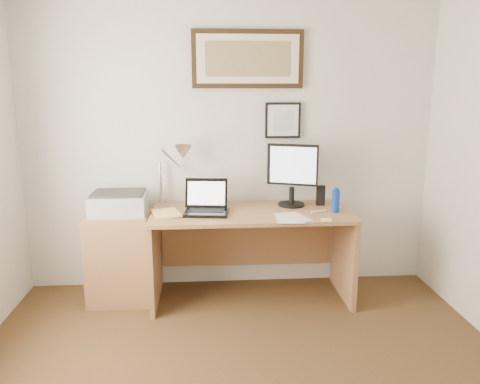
{
  "coord_description": "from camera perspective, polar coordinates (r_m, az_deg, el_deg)",
  "views": [
    {
      "loc": [
        -0.2,
        -1.98,
        1.72
      ],
      "look_at": [
        0.05,
        1.43,
        0.96
      ],
      "focal_mm": 35.0,
      "sensor_mm": 36.0,
      "label": 1
    }
  ],
  "objects": [
    {
      "name": "laptop",
      "position": [
        3.72,
        -4.1,
        -1.65
      ],
      "size": [
        0.37,
        0.33,
        0.26
      ],
      "color": "black",
      "rests_on": "desk"
    },
    {
      "name": "bottle_cap",
      "position": [
        3.76,
        11.65,
        0.37
      ],
      "size": [
        0.03,
        0.03,
        0.02
      ],
      "primitive_type": "cylinder",
      "color": "#0C35A6",
      "rests_on": "water_bottle"
    },
    {
      "name": "water_bottle",
      "position": [
        3.79,
        11.58,
        -1.11
      ],
      "size": [
        0.06,
        0.06,
        0.18
      ],
      "primitive_type": "cylinder",
      "color": "#0C35A6",
      "rests_on": "desk"
    },
    {
      "name": "picture_large",
      "position": [
        3.98,
        0.96,
        15.9
      ],
      "size": [
        0.92,
        0.04,
        0.47
      ],
      "color": "black",
      "rests_on": "wall_back"
    },
    {
      "name": "sticky_pad",
      "position": [
        3.55,
        10.45,
        -3.37
      ],
      "size": [
        0.09,
        0.09,
        0.01
      ],
      "primitive_type": "cube",
      "rotation": [
        0.0,
        0.0,
        -0.15
      ],
      "color": "#F5F274",
      "rests_on": "desk"
    },
    {
      "name": "speaker",
      "position": [
        4.01,
        9.79,
        -0.4
      ],
      "size": [
        0.08,
        0.08,
        0.16
      ],
      "primitive_type": "cube",
      "rotation": [
        0.0,
        0.0,
        -0.18
      ],
      "color": "black",
      "rests_on": "desk"
    },
    {
      "name": "marker_pen",
      "position": [
        3.78,
        9.59,
        -2.34
      ],
      "size": [
        0.14,
        0.06,
        0.02
      ],
      "primitive_type": "cylinder",
      "rotation": [
        0.0,
        1.57,
        0.35
      ],
      "color": "white",
      "rests_on": "desk"
    },
    {
      "name": "picture_small",
      "position": [
        4.02,
        5.25,
        8.69
      ],
      "size": [
        0.3,
        0.03,
        0.3
      ],
      "color": "black",
      "rests_on": "wall_back"
    },
    {
      "name": "side_cabinet",
      "position": [
        3.97,
        -14.44,
        -7.76
      ],
      "size": [
        0.5,
        0.4,
        0.73
      ],
      "primitive_type": "cube",
      "color": "#92633D",
      "rests_on": "floor"
    },
    {
      "name": "book",
      "position": [
        3.68,
        -10.47,
        -2.74
      ],
      "size": [
        0.26,
        0.31,
        0.02
      ],
      "primitive_type": "imported",
      "rotation": [
        0.0,
        0.0,
        0.29
      ],
      "color": "#F0DA71",
      "rests_on": "desk"
    },
    {
      "name": "paper_sheet_a",
      "position": [
        3.61,
        6.44,
        -3.09
      ],
      "size": [
        0.27,
        0.33,
        0.0
      ],
      "primitive_type": "cube",
      "rotation": [
        0.0,
        0.0,
        0.3
      ],
      "color": "white",
      "rests_on": "desk"
    },
    {
      "name": "paper_sheet_b",
      "position": [
        3.58,
        6.01,
        -3.18
      ],
      "size": [
        0.22,
        0.3,
        0.0
      ],
      "primitive_type": "cube",
      "rotation": [
        0.0,
        0.0,
        -0.07
      ],
      "color": "white",
      "rests_on": "desk"
    },
    {
      "name": "printer",
      "position": [
        3.87,
        -14.55,
        -1.29
      ],
      "size": [
        0.44,
        0.34,
        0.18
      ],
      "color": "#ACACAE",
      "rests_on": "side_cabinet"
    },
    {
      "name": "wall_back",
      "position": [
        4.02,
        -1.25,
        5.87
      ],
      "size": [
        3.5,
        0.02,
        2.5
      ],
      "primitive_type": "cube",
      "color": "silver",
      "rests_on": "ground"
    },
    {
      "name": "lcd_monitor",
      "position": [
        3.89,
        6.4,
        2.45
      ],
      "size": [
        0.41,
        0.22,
        0.52
      ],
      "color": "black",
      "rests_on": "desk"
    },
    {
      "name": "desk",
      "position": [
        3.91,
        1.22,
        -5.38
      ],
      "size": [
        1.6,
        0.7,
        0.75
      ],
      "color": "#92633D",
      "rests_on": "floor"
    },
    {
      "name": "desk_lamp",
      "position": [
        3.84,
        -7.22,
        4.51
      ],
      "size": [
        0.29,
        0.27,
        0.53
      ],
      "color": "silver",
      "rests_on": "desk"
    }
  ]
}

